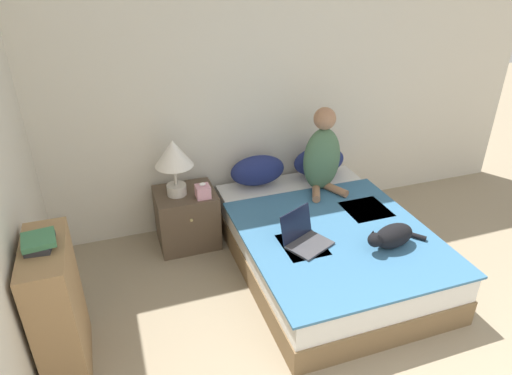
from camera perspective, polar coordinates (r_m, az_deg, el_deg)
The scene contains 12 objects.
wall_back at distance 4.29m, azimuth 2.87°, elevation 12.26°, with size 5.32×0.05×2.55m.
bed at distance 3.89m, azimuth 8.73°, elevation -7.17°, with size 1.45×1.95×0.44m.
pillow_near at distance 4.25m, azimuth 0.20°, elevation 2.14°, with size 0.52×0.25×0.29m.
pillow_far at distance 4.48m, azimuth 7.88°, elevation 3.28°, with size 0.52×0.25×0.29m.
person_sitting at distance 4.13m, azimuth 8.30°, elevation 4.04°, with size 0.36×0.35×0.78m.
cat_tabby at distance 3.55m, azimuth 16.64°, elevation -5.84°, with size 0.53×0.24×0.18m.
laptop_open at distance 3.48m, azimuth 6.12°, elevation -6.25°, with size 0.41×0.40×0.25m.
nightstand at distance 4.18m, azimuth -8.64°, elevation -3.74°, with size 0.53×0.48×0.52m.
table_lamp at distance 3.87m, azimuth -10.26°, elevation 3.76°, with size 0.32×0.32×0.50m.
tissue_box at distance 3.92m, azimuth -6.66°, elevation -0.47°, with size 0.12×0.12×0.14m.
bookshelf at distance 3.14m, azimuth -23.51°, elevation -13.79°, with size 0.25×0.61×0.93m.
book_stack_top at distance 2.86m, azimuth -25.48°, elevation -6.14°, with size 0.20×0.22×0.07m.
Camera 1 is at (-1.55, -0.21, 2.45)m, focal length 32.00 mm.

